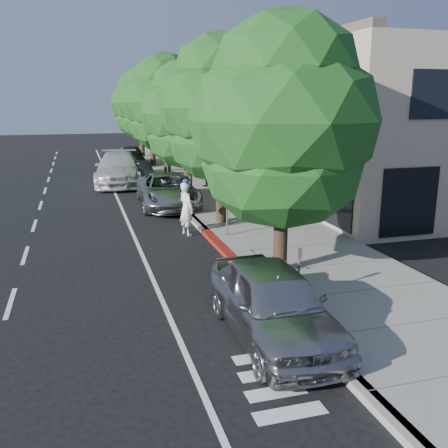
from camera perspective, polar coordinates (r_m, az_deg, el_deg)
name	(u,v)px	position (r m, az deg, el deg)	size (l,w,h in m)	color
ground	(229,257)	(15.80, 0.53, -3.79)	(120.00, 120.00, 0.00)	black
sidewalk	(226,202)	(23.84, 0.25, 2.56)	(4.60, 56.00, 0.15)	gray
curb	(179,205)	(23.30, -5.18, 2.23)	(0.30, 56.00, 0.15)	#9E998E
curb_red_segment	(220,246)	(16.70, -0.46, -2.53)	(0.32, 4.00, 0.15)	maroon
storefront_building	(286,119)	(35.29, 7.14, 11.83)	(10.00, 36.00, 7.00)	#C8B39A
street_tree_0	(284,124)	(13.47, 6.84, 11.32)	(5.14, 5.14, 7.13)	black
street_tree_1	(221,110)	(19.13, -0.35, 12.87)	(4.69, 4.69, 7.28)	black
street_tree_2	(187,115)	(24.96, -4.24, 12.31)	(4.69, 4.69, 6.80)	black
street_tree_3	(166,104)	(30.84, -6.68, 13.46)	(5.12, 5.12, 7.54)	black
street_tree_4	(151,104)	(36.77, -8.32, 13.41)	(4.94, 4.94, 7.40)	black
street_tree_5	(141,104)	(42.71, -9.51, 13.34)	(4.99, 4.99, 7.31)	black
cyclist	(186,209)	(18.19, -4.32, 1.76)	(0.71, 0.47, 1.95)	white
bicycle	(241,270)	(13.26, 1.91, -5.31)	(0.60, 1.72, 0.90)	navy
silver_suv	(168,191)	(23.08, -6.44, 3.82)	(2.52, 5.47, 1.52)	#A0A1A5
dark_sedan	(137,173)	(29.30, -9.86, 5.73)	(1.43, 4.10, 1.35)	black
white_pickup	(118,169)	(29.73, -11.98, 6.19)	(2.54, 6.24, 1.81)	silver
dark_suv_far	(132,156)	(37.58, -10.48, 7.65)	(1.80, 4.46, 1.52)	black
near_car_a	(273,303)	(10.44, 5.65, -8.96)	(1.85, 4.59, 1.57)	#9C9CA0
pedestrian	(207,169)	(27.59, -1.93, 6.34)	(0.94, 0.73, 1.93)	black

